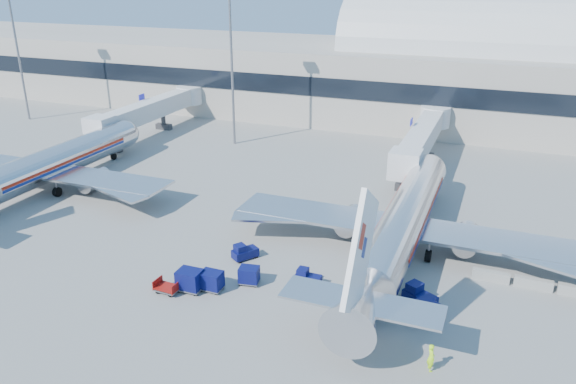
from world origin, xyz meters
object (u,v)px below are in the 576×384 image
at_px(airliner_main, 403,223).
at_px(cart_train_b, 212,280).
at_px(ramp_worker, 431,357).
at_px(cart_train_c, 190,280).
at_px(cart_open_red, 168,288).
at_px(barrier_mid, 533,284).
at_px(tug_left, 244,252).
at_px(airliner_mid, 43,167).
at_px(jetbridge_mid, 154,108).
at_px(mast_far_west, 14,32).
at_px(mast_west, 231,42).
at_px(tug_lead, 307,278).
at_px(cart_train_a, 249,275).
at_px(barrier_near, 491,276).
at_px(tug_right, 419,296).
at_px(jetbridge_near, 424,135).
at_px(cart_solo_near, 353,314).
at_px(cart_solo_far, 426,311).

relative_size(airliner_main, cart_train_b, 20.21).
height_order(cart_train_b, ramp_worker, ramp_worker).
relative_size(cart_train_c, cart_open_red, 1.03).
height_order(barrier_mid, tug_left, tug_left).
height_order(airliner_mid, cart_train_c, airliner_mid).
relative_size(jetbridge_mid, mast_far_west, 1.22).
bearing_deg(mast_west, tug_left, -61.95).
height_order(airliner_mid, ramp_worker, airliner_mid).
distance_m(tug_lead, cart_train_a, 4.80).
height_order(barrier_near, cart_train_a, cart_train_a).
height_order(tug_right, cart_train_a, tug_right).
bearing_deg(cart_open_red, airliner_main, 43.76).
bearing_deg(cart_train_a, cart_train_b, -149.78).
bearing_deg(mast_west, tug_lead, -55.08).
height_order(jetbridge_near, cart_train_b, jetbridge_near).
height_order(jetbridge_near, cart_open_red, jetbridge_near).
distance_m(mast_west, ramp_worker, 55.87).
xyz_separation_m(barrier_mid, cart_train_a, (-21.92, -7.85, 0.35)).
relative_size(jetbridge_mid, cart_open_red, 13.81).
bearing_deg(cart_open_red, cart_solo_near, 7.77).
bearing_deg(mast_far_west, cart_open_red, -36.29).
relative_size(airliner_main, tug_left, 14.60).
xyz_separation_m(jetbridge_mid, barrier_mid, (55.70, -28.81, -3.48)).
distance_m(mast_west, cart_train_c, 43.77).
distance_m(airliner_main, cart_train_a, 14.99).
xyz_separation_m(cart_train_b, cart_solo_far, (16.85, 2.09, -0.03)).
bearing_deg(tug_lead, tug_left, 163.05).
distance_m(jetbridge_near, cart_open_red, 42.78).
distance_m(jetbridge_mid, tug_lead, 52.00).
xyz_separation_m(barrier_mid, cart_open_red, (-27.46, -11.54, -0.08)).
distance_m(airliner_mid, barrier_near, 50.12).
distance_m(jetbridge_mid, cart_train_c, 49.46).
xyz_separation_m(mast_far_west, cart_train_c, (55.38, -38.58, -13.83)).
xyz_separation_m(barrier_mid, cart_solo_near, (-12.38, -10.22, 0.39)).
bearing_deg(ramp_worker, airliner_mid, 42.77).
xyz_separation_m(airliner_mid, mast_west, (12.00, 25.49, 11.87)).
height_order(airliner_main, jetbridge_mid, airliner_main).
xyz_separation_m(mast_west, ramp_worker, (34.96, -41.34, -13.81)).
relative_size(jetbridge_near, tug_right, 9.54).
relative_size(mast_west, cart_train_c, 10.97).
height_order(cart_train_a, cart_open_red, cart_train_a).
xyz_separation_m(airliner_main, tug_right, (2.97, -8.33, -2.16)).
distance_m(jetbridge_mid, mast_far_west, 27.82).
height_order(cart_solo_far, ramp_worker, ramp_worker).
relative_size(jetbridge_near, barrier_near, 9.17).
relative_size(jetbridge_mid, cart_train_b, 14.92).
xyz_separation_m(cart_train_c, cart_open_red, (-1.54, -0.96, -0.59)).
height_order(mast_west, cart_train_a, mast_west).
height_order(jetbridge_near, mast_far_west, mast_far_west).
relative_size(airliner_main, mast_west, 1.65).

